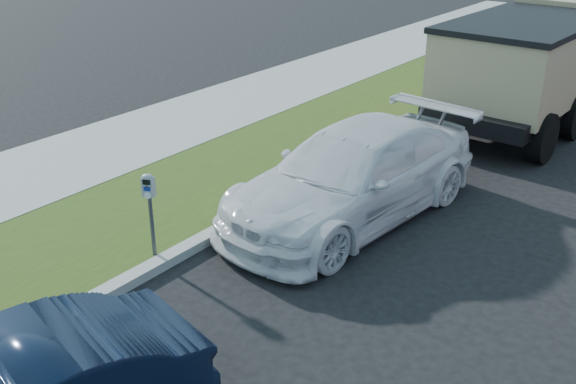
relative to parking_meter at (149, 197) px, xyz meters
The scene contains 5 objects.
ground 3.03m from the parking_meter, 10.28° to the left, with size 120.00×120.00×0.00m, color black.
streetside 3.88m from the parking_meter, 137.96° to the left, with size 6.12×50.00×0.15m.
parking_meter is the anchor object (origin of this frame).
white_wagon 3.52m from the parking_meter, 64.09° to the left, with size 2.17×5.34×1.55m, color silver.
dump_truck 10.67m from the parking_meter, 78.22° to the left, with size 2.96×6.94×2.68m.
Camera 1 is at (4.16, -6.39, 5.16)m, focal length 42.00 mm.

